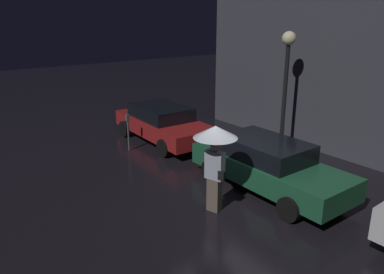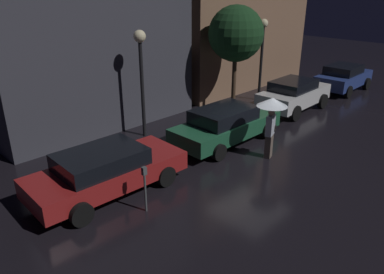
# 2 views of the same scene
# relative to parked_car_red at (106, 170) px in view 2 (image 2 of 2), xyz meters

# --- Properties ---
(ground_plane) EXTENTS (60.00, 60.00, 0.00)m
(ground_plane) POSITION_rel_parked_car_red_xyz_m (5.27, -1.31, -0.72)
(ground_plane) COLOR black
(building_facade_left) EXTENTS (8.40, 3.00, 9.38)m
(building_facade_left) POSITION_rel_parked_car_red_xyz_m (2.94, 5.19, 3.97)
(building_facade_left) COLOR #3D3D47
(building_facade_left) RESTS_ON ground
(building_facade_right) EXTENTS (9.37, 3.00, 8.33)m
(building_facade_right) POSITION_rel_parked_car_red_xyz_m (12.39, 5.19, 3.45)
(building_facade_right) COLOR #8C664C
(building_facade_right) RESTS_ON ground
(parked_car_red) EXTENTS (4.61, 2.06, 1.35)m
(parked_car_red) POSITION_rel_parked_car_red_xyz_m (0.00, 0.00, 0.00)
(parked_car_red) COLOR maroon
(parked_car_red) RESTS_ON ground
(parked_car_green) EXTENTS (4.60, 1.96, 1.39)m
(parked_car_green) POSITION_rel_parked_car_red_xyz_m (5.25, -0.04, 0.01)
(parked_car_green) COLOR #1E5638
(parked_car_green) RESTS_ON ground
(parked_car_white) EXTENTS (4.11, 1.94, 1.47)m
(parked_car_white) POSITION_rel_parked_car_red_xyz_m (10.48, 0.20, 0.07)
(parked_car_white) COLOR silver
(parked_car_white) RESTS_ON ground
(parked_car_blue) EXTENTS (3.94, 1.94, 1.45)m
(parked_car_blue) POSITION_rel_parked_car_red_xyz_m (15.52, 0.07, 0.05)
(parked_car_blue) COLOR navy
(parked_car_blue) RESTS_ON ground
(pedestrian_with_umbrella) EXTENTS (1.04, 1.04, 2.17)m
(pedestrian_with_umbrella) POSITION_rel_parked_car_red_xyz_m (5.29, -1.97, 0.96)
(pedestrian_with_umbrella) COLOR #66564C
(pedestrian_with_umbrella) RESTS_ON ground
(parking_meter) EXTENTS (0.12, 0.10, 1.32)m
(parking_meter) POSITION_rel_parked_car_red_xyz_m (0.18, -1.57, 0.10)
(parking_meter) COLOR #4C5154
(parking_meter) RESTS_ON ground
(street_lamp_near) EXTENTS (0.46, 0.46, 4.11)m
(street_lamp_near) POSITION_rel_parked_car_red_xyz_m (3.48, 2.68, 2.29)
(street_lamp_near) COLOR black
(street_lamp_near) RESTS_ON ground
(street_lamp_far) EXTENTS (0.42, 0.42, 4.05)m
(street_lamp_far) POSITION_rel_parked_car_red_xyz_m (10.72, 2.33, 2.12)
(street_lamp_far) COLOR black
(street_lamp_far) RESTS_ON ground
(street_tree) EXTENTS (2.48, 2.48, 4.81)m
(street_tree) POSITION_rel_parked_car_red_xyz_m (8.45, 2.21, 2.84)
(street_tree) COLOR #473323
(street_tree) RESTS_ON ground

